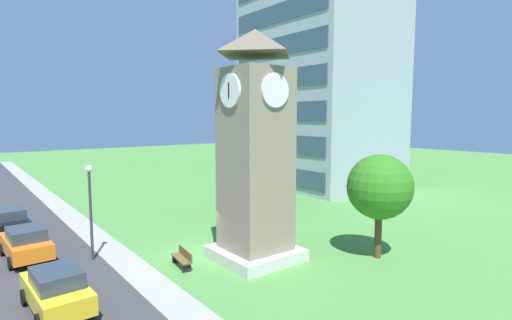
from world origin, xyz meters
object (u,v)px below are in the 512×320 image
(clock_tower, at_px, (255,159))
(park_bench, at_px, (182,258))
(tree_streetside, at_px, (273,161))
(parked_car_black, at_px, (10,221))
(parked_car_yellow, at_px, (57,289))
(tree_near_tower, at_px, (380,187))
(street_lamp, at_px, (90,200))
(parked_car_orange, at_px, (26,243))

(clock_tower, relative_size, park_bench, 6.36)
(tree_streetside, xyz_separation_m, parked_car_black, (-5.06, -17.59, -3.12))
(park_bench, bearing_deg, parked_car_yellow, -79.48)
(park_bench, height_order, tree_near_tower, tree_near_tower)
(street_lamp, relative_size, parked_car_orange, 1.16)
(park_bench, relative_size, tree_streetside, 0.32)
(park_bench, distance_m, parked_car_yellow, 5.98)
(street_lamp, xyz_separation_m, tree_near_tower, (8.87, 12.08, 0.63))
(clock_tower, height_order, parked_car_orange, clock_tower)
(tree_near_tower, bearing_deg, parked_car_orange, -127.12)
(tree_streetside, distance_m, parked_car_black, 18.57)
(parked_car_yellow, bearing_deg, clock_tower, 88.77)
(clock_tower, relative_size, street_lamp, 2.36)
(tree_near_tower, relative_size, tree_streetside, 0.96)
(street_lamp, bearing_deg, tree_near_tower, 53.69)
(tree_streetside, relative_size, parked_car_black, 1.28)
(tree_streetside, relative_size, parked_car_yellow, 1.36)
(parked_car_black, xyz_separation_m, parked_car_orange, (5.63, 0.18, -0.00))
(park_bench, distance_m, parked_car_orange, 8.51)
(tree_streetside, bearing_deg, parked_car_yellow, -65.95)
(park_bench, bearing_deg, street_lamp, -139.16)
(street_lamp, relative_size, tree_near_tower, 0.90)
(parked_car_orange, distance_m, parked_car_yellow, 7.16)
(clock_tower, bearing_deg, street_lamp, -126.53)
(parked_car_black, bearing_deg, clock_tower, 36.73)
(park_bench, relative_size, street_lamp, 0.37)
(parked_car_orange, bearing_deg, tree_streetside, 91.88)
(clock_tower, height_order, parked_car_black, clock_tower)
(clock_tower, bearing_deg, tree_near_tower, 53.99)
(tree_streetside, bearing_deg, parked_car_orange, -88.12)
(clock_tower, height_order, street_lamp, clock_tower)
(parked_car_black, bearing_deg, park_bench, 27.63)
(clock_tower, xyz_separation_m, street_lamp, (-5.06, -6.83, -2.15))
(clock_tower, relative_size, parked_car_yellow, 2.80)
(tree_near_tower, xyz_separation_m, parked_car_orange, (-11.18, -14.77, -2.92))
(clock_tower, height_order, tree_near_tower, clock_tower)
(parked_car_orange, bearing_deg, tree_near_tower, 52.88)
(tree_near_tower, bearing_deg, clock_tower, -126.01)
(clock_tower, distance_m, parked_car_black, 16.82)
(street_lamp, height_order, tree_streetside, tree_streetside)
(parked_car_orange, bearing_deg, clock_tower, 52.29)
(parked_car_yellow, bearing_deg, street_lamp, 151.75)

